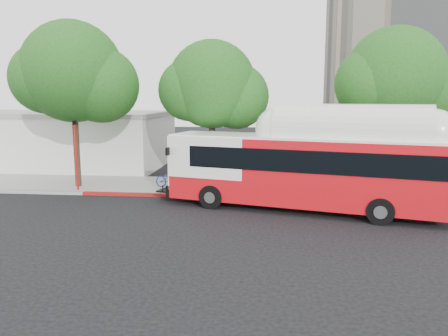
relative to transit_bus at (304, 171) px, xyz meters
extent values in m
plane|color=black|center=(-3.97, -1.73, -1.91)|extent=(120.00, 120.00, 0.00)
cube|color=gray|center=(-3.97, 4.77, -1.84)|extent=(60.00, 5.00, 0.15)
cube|color=gray|center=(-3.97, 2.17, -1.84)|extent=(60.00, 0.30, 0.15)
cube|color=#9E1112|center=(-6.97, 2.17, -1.83)|extent=(10.00, 0.32, 0.16)
cylinder|color=#2D2116|center=(-12.97, 3.77, 1.13)|extent=(0.36, 0.36, 6.08)
sphere|color=#214A15|center=(-12.97, 3.77, 4.93)|extent=(5.80, 5.80, 5.80)
sphere|color=#214A15|center=(-11.37, 3.97, 4.17)|extent=(4.35, 4.35, 4.35)
cylinder|color=#2D2116|center=(-4.97, 4.27, 0.81)|extent=(0.36, 0.36, 5.44)
sphere|color=#214A15|center=(-4.97, 4.27, 4.21)|extent=(5.00, 5.00, 5.00)
sphere|color=#214A15|center=(-3.59, 4.47, 3.53)|extent=(3.75, 3.75, 3.75)
cylinder|color=#2D2116|center=(5.03, 4.07, 0.97)|extent=(0.36, 0.36, 5.76)
sphere|color=#214A15|center=(5.03, 4.07, 4.57)|extent=(5.40, 5.40, 5.40)
sphere|color=#214A15|center=(6.52, 4.27, 3.85)|extent=(4.05, 4.05, 4.05)
cube|color=silver|center=(-17.97, 12.27, 0.09)|extent=(16.00, 10.00, 4.00)
cube|color=gray|center=(-17.97, 12.27, 2.19)|extent=(16.20, 10.20, 0.30)
cube|color=red|center=(-0.09, 0.02, 0.01)|extent=(13.12, 5.93, 3.10)
cube|color=black|center=(0.42, -0.11, 0.66)|extent=(11.90, 5.67, 1.02)
cube|color=white|center=(-0.09, 0.02, 1.61)|extent=(13.10, 5.85, 0.11)
cube|color=white|center=(1.98, -0.52, 1.89)|extent=(7.16, 3.80, 0.59)
cube|color=black|center=(-6.87, 1.79, -1.38)|extent=(1.31, 2.08, 0.06)
imported|color=#203295|center=(-6.87, 1.79, -0.86)|extent=(1.08, 1.94, 0.96)
cylinder|color=red|center=(-12.52, 2.69, 0.03)|extent=(0.12, 0.12, 3.88)
cube|color=black|center=(-12.52, 2.69, 2.07)|extent=(0.05, 0.39, 0.24)
camera|label=1|loc=(-1.73, -20.79, 3.51)|focal=35.00mm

